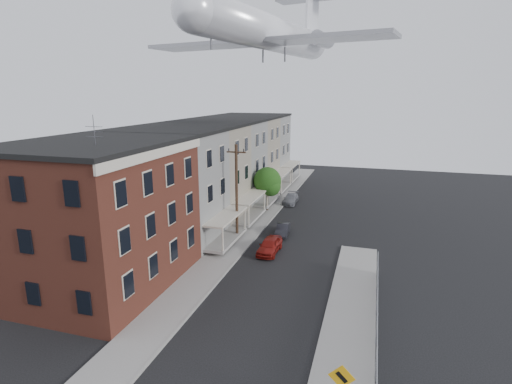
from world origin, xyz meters
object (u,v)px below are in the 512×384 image
street_tree (268,182)px  car_near (270,245)px  car_mid (283,230)px  car_far (291,199)px  utility_pole (237,192)px  warning_sign (341,384)px  airplane (272,33)px

street_tree → car_near: size_ratio=1.33×
car_mid → car_far: bearing=93.1°
car_far → utility_pole: bearing=-100.0°
car_mid → car_far: (-1.65, 11.54, 0.04)m
car_far → warning_sign: bearing=-76.1°
street_tree → car_near: 12.83m
utility_pole → car_near: 5.87m
car_near → airplane: size_ratio=0.13×
warning_sign → car_near: bearing=113.9°
airplane → street_tree: bearing=113.6°
street_tree → car_near: bearing=-74.3°
utility_pole → street_tree: size_ratio=1.73×
car_mid → car_near: bearing=-95.9°
warning_sign → car_mid: (-7.41, 21.56, -1.34)m
car_near → car_mid: car_near is taller
street_tree → car_mid: 8.66m
car_near → warning_sign: bearing=-65.1°
car_near → airplane: (-2.59, 10.23, 18.59)m
warning_sign → street_tree: bearing=110.6°
street_tree → airplane: airplane is taller
car_far → airplane: airplane is taller
car_mid → airplane: airplane is taller
car_mid → car_far: car_far is taller
airplane → car_mid: bearing=-64.5°
utility_pole → street_tree: (0.33, 9.92, -1.22)m
utility_pole → airplane: airplane is taller
utility_pole → street_tree: 10.00m
car_mid → car_far: size_ratio=0.82×
car_near → car_far: car_near is taller
warning_sign → car_far: warning_sign is taller
warning_sign → car_far: bearing=105.3°
utility_pole → street_tree: bearing=88.1°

